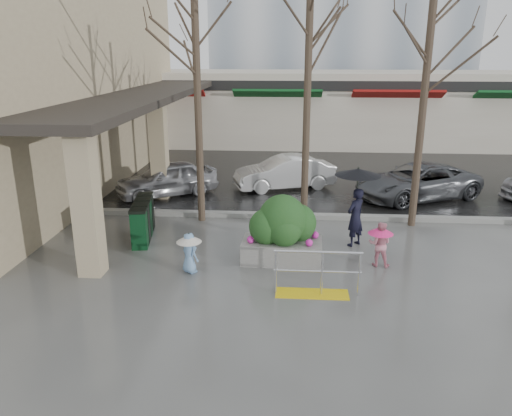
# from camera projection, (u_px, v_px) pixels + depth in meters

# --- Properties ---
(ground) EXTENTS (120.00, 120.00, 0.00)m
(ground) POSITION_uv_depth(u_px,v_px,m) (257.00, 269.00, 12.19)
(ground) COLOR #51514F
(ground) RESTS_ON ground
(street_asphalt) EXTENTS (120.00, 36.00, 0.01)m
(street_asphalt) POSITION_uv_depth(u_px,v_px,m) (280.00, 131.00, 33.11)
(street_asphalt) COLOR black
(street_asphalt) RESTS_ON ground
(curb) EXTENTS (120.00, 0.30, 0.15)m
(curb) POSITION_uv_depth(u_px,v_px,m) (266.00, 215.00, 15.97)
(curb) COLOR gray
(curb) RESTS_ON ground
(near_building) EXTENTS (6.00, 18.00, 8.00)m
(near_building) POSITION_uv_depth(u_px,v_px,m) (39.00, 81.00, 19.22)
(near_building) COLOR tan
(near_building) RESTS_ON ground
(canopy_slab) EXTENTS (2.80, 18.00, 0.25)m
(canopy_slab) POSITION_uv_depth(u_px,v_px,m) (147.00, 91.00, 19.04)
(canopy_slab) COLOR #2D2823
(canopy_slab) RESTS_ON pillar_front
(pillar_front) EXTENTS (0.55, 0.55, 3.50)m
(pillar_front) POSITION_uv_depth(u_px,v_px,m) (86.00, 204.00, 11.46)
(pillar_front) COLOR tan
(pillar_front) RESTS_ON ground
(pillar_back) EXTENTS (0.55, 0.55, 3.50)m
(pillar_back) POSITION_uv_depth(u_px,v_px,m) (159.00, 150.00, 17.64)
(pillar_back) COLOR tan
(pillar_back) RESTS_ON ground
(storefront_row) EXTENTS (34.00, 6.74, 4.00)m
(storefront_row) POSITION_uv_depth(u_px,v_px,m) (314.00, 107.00, 28.53)
(storefront_row) COLOR beige
(storefront_row) RESTS_ON ground
(handrail) EXTENTS (1.90, 0.50, 1.03)m
(handrail) POSITION_uv_depth(u_px,v_px,m) (315.00, 279.00, 10.84)
(handrail) COLOR yellow
(handrail) RESTS_ON ground
(tree_west) EXTENTS (3.20, 3.20, 6.80)m
(tree_west) POSITION_uv_depth(u_px,v_px,m) (196.00, 52.00, 14.22)
(tree_west) COLOR #382B21
(tree_west) RESTS_ON ground
(tree_midwest) EXTENTS (3.20, 3.20, 7.00)m
(tree_midwest) POSITION_uv_depth(u_px,v_px,m) (309.00, 46.00, 13.95)
(tree_midwest) COLOR #382B21
(tree_midwest) RESTS_ON ground
(tree_mideast) EXTENTS (3.20, 3.20, 6.50)m
(tree_mideast) POSITION_uv_depth(u_px,v_px,m) (428.00, 60.00, 13.84)
(tree_mideast) COLOR #382B21
(tree_mideast) RESTS_ON ground
(woman) EXTENTS (1.23, 1.23, 2.20)m
(woman) POSITION_uv_depth(u_px,v_px,m) (356.00, 198.00, 13.32)
(woman) COLOR black
(woman) RESTS_ON ground
(child_pink) EXTENTS (0.63, 0.62, 1.13)m
(child_pink) POSITION_uv_depth(u_px,v_px,m) (380.00, 241.00, 12.23)
(child_pink) COLOR pink
(child_pink) RESTS_ON ground
(child_blue) EXTENTS (0.61, 0.61, 1.01)m
(child_blue) POSITION_uv_depth(u_px,v_px,m) (189.00, 249.00, 11.86)
(child_blue) COLOR #729CCB
(child_blue) RESTS_ON ground
(planter) EXTENTS (2.03, 1.18, 1.74)m
(planter) POSITION_uv_depth(u_px,v_px,m) (283.00, 230.00, 12.45)
(planter) COLOR slate
(planter) RESTS_ON ground
(news_boxes) EXTENTS (0.75, 2.01, 1.10)m
(news_boxes) POSITION_uv_depth(u_px,v_px,m) (143.00, 220.00, 14.09)
(news_boxes) COLOR #0D3B1C
(news_boxes) RESTS_ON ground
(car_a) EXTENTS (3.92, 3.22, 1.26)m
(car_a) POSITION_uv_depth(u_px,v_px,m) (167.00, 179.00, 18.26)
(car_a) COLOR #9E9EA3
(car_a) RESTS_ON ground
(car_b) EXTENTS (4.05, 2.52, 1.26)m
(car_b) POSITION_uv_depth(u_px,v_px,m) (285.00, 173.00, 19.17)
(car_b) COLOR white
(car_b) RESTS_ON ground
(car_c) EXTENTS (4.99, 3.81, 1.26)m
(car_c) POSITION_uv_depth(u_px,v_px,m) (417.00, 182.00, 17.85)
(car_c) COLOR #4E5155
(car_c) RESTS_ON ground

